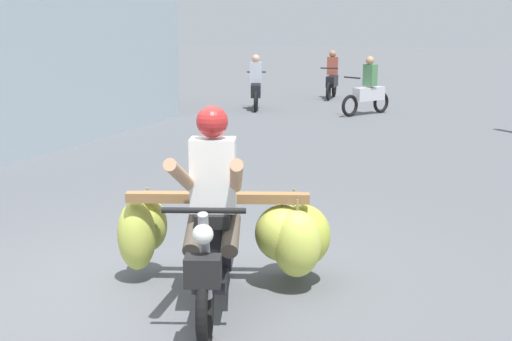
% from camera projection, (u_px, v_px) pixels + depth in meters
% --- Properties ---
extents(ground_plane, '(120.00, 120.00, 0.00)m').
position_uv_depth(ground_plane, '(151.00, 292.00, 5.61)').
color(ground_plane, '#56595E').
extents(motorbike_main_loaded, '(1.85, 2.01, 1.58)m').
position_uv_depth(motorbike_main_loaded, '(245.00, 231.00, 5.53)').
color(motorbike_main_loaded, black).
rests_on(motorbike_main_loaded, ground).
extents(motorbike_distant_ahead_left, '(0.68, 1.57, 1.40)m').
position_uv_depth(motorbike_distant_ahead_left, '(256.00, 87.00, 17.34)').
color(motorbike_distant_ahead_left, black).
rests_on(motorbike_distant_ahead_left, ground).
extents(motorbike_distant_ahead_right, '(0.96, 1.41, 1.40)m').
position_uv_depth(motorbike_distant_ahead_right, '(368.00, 91.00, 16.39)').
color(motorbike_distant_ahead_right, black).
rests_on(motorbike_distant_ahead_right, ground).
extents(motorbike_distant_far_ahead, '(0.50, 1.62, 1.40)m').
position_uv_depth(motorbike_distant_far_ahead, '(332.00, 79.00, 19.95)').
color(motorbike_distant_far_ahead, black).
rests_on(motorbike_distant_far_ahead, ground).
extents(shopfront_building, '(4.06, 7.36, 4.05)m').
position_uv_depth(shopfront_building, '(9.00, 31.00, 13.36)').
color(shopfront_building, '#9EADB7').
rests_on(shopfront_building, ground).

